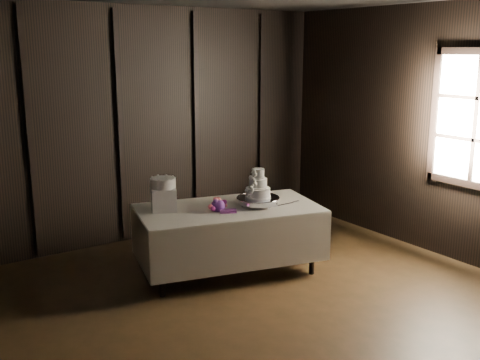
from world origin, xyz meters
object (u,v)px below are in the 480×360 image
at_px(wedding_cake, 257,187).
at_px(bouquet, 218,205).
at_px(display_table, 229,237).
at_px(cake_stand, 258,201).
at_px(small_cake, 163,183).
at_px(box_pedestal, 164,199).

distance_m(wedding_cake, bouquet, 0.49).
bearing_deg(display_table, bouquet, -152.28).
relative_size(cake_stand, small_cake, 1.79).
height_order(wedding_cake, small_cake, wedding_cake).
bearing_deg(small_cake, cake_stand, -23.25).
bearing_deg(wedding_cake, small_cake, 139.92).
height_order(display_table, bouquet, bouquet).
bearing_deg(small_cake, display_table, -25.42).
relative_size(display_table, bouquet, 5.73).
height_order(bouquet, box_pedestal, box_pedestal).
relative_size(display_table, box_pedestal, 8.39).
distance_m(wedding_cake, box_pedestal, 1.03).
bearing_deg(box_pedestal, bouquet, -35.78).
distance_m(bouquet, box_pedestal, 0.59).
relative_size(bouquet, box_pedestal, 1.47).
height_order(box_pedestal, small_cake, small_cake).
bearing_deg(box_pedestal, wedding_cake, -24.48).
bearing_deg(wedding_cake, display_table, 142.01).
relative_size(wedding_cake, bouquet, 0.86).
bearing_deg(bouquet, cake_stand, -8.04).
bearing_deg(wedding_cake, cake_stand, 14.14).
distance_m(wedding_cake, small_cake, 1.03).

